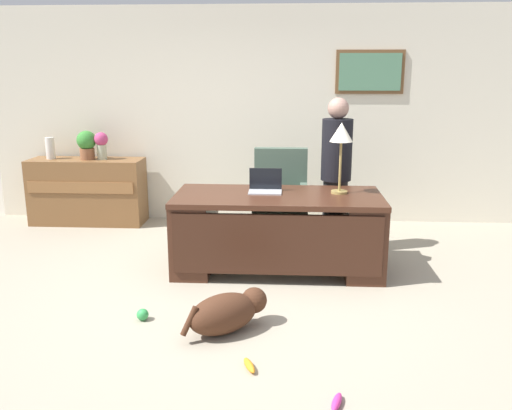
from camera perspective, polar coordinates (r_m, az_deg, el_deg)
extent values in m
plane|color=#9E937F|center=(4.76, -0.97, -9.67)|extent=(12.00, 12.00, 0.00)
cube|color=beige|center=(6.98, 0.60, 9.38)|extent=(7.00, 0.12, 2.70)
cube|color=brown|center=(6.94, 11.94, 13.59)|extent=(0.83, 0.03, 0.53)
cube|color=#528464|center=(6.93, 11.97, 13.59)|extent=(0.75, 0.01, 0.45)
cube|color=#422316|center=(5.19, 2.35, 0.84)|extent=(1.99, 0.91, 0.05)
cube|color=#422316|center=(5.37, -6.46, -2.98)|extent=(0.36, 0.85, 0.71)
cube|color=#422316|center=(5.34, 11.12, -3.24)|extent=(0.36, 0.85, 0.71)
cube|color=#381E13|center=(4.87, 2.21, -4.22)|extent=(1.89, 0.04, 0.56)
cube|color=brown|center=(7.23, -17.34, 1.40)|extent=(1.43, 0.48, 0.83)
cube|color=brown|center=(6.98, -18.10, 1.75)|extent=(1.33, 0.02, 0.14)
cube|color=#475B4C|center=(6.04, 2.56, -0.79)|extent=(0.60, 0.58, 0.18)
cylinder|color=black|center=(6.11, 2.54, -2.88)|extent=(0.10, 0.10, 0.28)
cylinder|color=black|center=(6.14, 2.52, -3.91)|extent=(0.52, 0.52, 0.05)
cube|color=#475B4C|center=(6.19, 2.63, 3.28)|extent=(0.60, 0.12, 0.60)
cube|color=#475B4C|center=(6.00, 0.10, 1.09)|extent=(0.08, 0.50, 0.22)
cube|color=#475B4C|center=(6.00, 5.06, 1.02)|extent=(0.08, 0.50, 0.22)
cylinder|color=#262323|center=(5.87, 8.28, -1.12)|extent=(0.26, 0.26, 0.79)
cylinder|color=black|center=(5.73, 8.53, 5.79)|extent=(0.32, 0.32, 0.64)
sphere|color=#A27A6B|center=(5.68, 8.69, 10.07)|extent=(0.22, 0.22, 0.22)
ellipsoid|color=#472819|center=(4.11, -3.51, -11.41)|extent=(0.63, 0.58, 0.30)
sphere|color=#472819|center=(4.23, -0.20, -10.02)|extent=(0.20, 0.20, 0.20)
cylinder|color=#472819|center=(3.98, -7.06, -12.07)|extent=(0.14, 0.13, 0.21)
cube|color=#B2B5BA|center=(5.26, 0.97, 1.38)|extent=(0.32, 0.22, 0.01)
cube|color=black|center=(5.33, 1.02, 2.80)|extent=(0.32, 0.01, 0.21)
cylinder|color=#9E8447|center=(5.30, 8.78, 1.38)|extent=(0.16, 0.16, 0.02)
cylinder|color=#9E8447|center=(5.25, 8.89, 4.05)|extent=(0.02, 0.02, 0.48)
cone|color=silver|center=(5.21, 9.02, 7.61)|extent=(0.22, 0.22, 0.18)
cylinder|color=#B0B899|center=(7.06, -15.97, 5.40)|extent=(0.12, 0.12, 0.19)
sphere|color=#BE3E72|center=(7.04, -16.06, 6.71)|extent=(0.17, 0.17, 0.17)
cylinder|color=silver|center=(7.30, -20.91, 5.63)|extent=(0.11, 0.11, 0.27)
cylinder|color=brown|center=(7.13, -17.39, 5.19)|extent=(0.18, 0.18, 0.14)
sphere|color=#388433|center=(7.11, -17.49, 6.54)|extent=(0.24, 0.24, 0.24)
sphere|color=green|center=(4.42, -11.89, -11.26)|extent=(0.09, 0.09, 0.09)
ellipsoid|color=orange|center=(3.71, -0.72, -16.58)|extent=(0.12, 0.19, 0.05)
ellipsoid|color=#D8338C|center=(3.39, 8.52, -19.90)|extent=(0.10, 0.19, 0.05)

